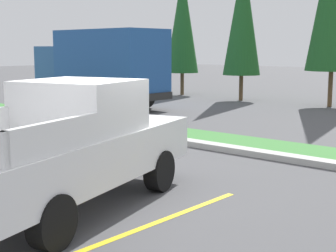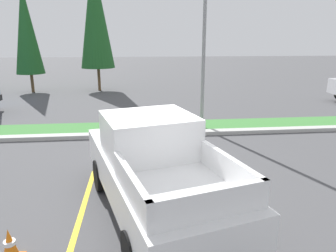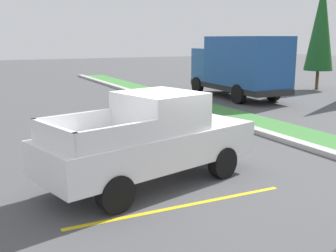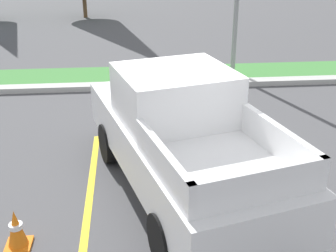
% 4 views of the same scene
% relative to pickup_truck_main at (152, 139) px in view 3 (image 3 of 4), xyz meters
% --- Properties ---
extents(ground_plane, '(120.00, 120.00, 0.00)m').
position_rel_pickup_truck_main_xyz_m(ground_plane, '(0.05, 0.50, -1.04)').
color(ground_plane, '#4C4C4F').
extents(parking_line_near, '(0.12, 4.80, 0.01)m').
position_rel_pickup_truck_main_xyz_m(parking_line_near, '(-1.54, -0.05, -1.04)').
color(parking_line_near, yellow).
rests_on(parking_line_near, ground).
extents(parking_line_far, '(0.12, 4.80, 0.01)m').
position_rel_pickup_truck_main_xyz_m(parking_line_far, '(1.56, -0.05, -1.04)').
color(parking_line_far, yellow).
rests_on(parking_line_far, ground).
extents(curb_strip, '(56.00, 0.40, 0.15)m').
position_rel_pickup_truck_main_xyz_m(curb_strip, '(0.05, 5.50, -0.97)').
color(curb_strip, '#B2B2AD').
rests_on(curb_strip, ground).
extents(pickup_truck_main, '(3.20, 5.53, 2.10)m').
position_rel_pickup_truck_main_xyz_m(pickup_truck_main, '(0.00, 0.00, 0.00)').
color(pickup_truck_main, black).
rests_on(pickup_truck_main, ground).
extents(cargo_truck_distant, '(6.86, 2.64, 3.40)m').
position_rel_pickup_truck_main_xyz_m(cargo_truck_distant, '(-10.56, 9.98, 0.81)').
color(cargo_truck_distant, black).
rests_on(cargo_truck_distant, ground).
extents(cypress_tree_leftmost, '(1.81, 1.81, 6.97)m').
position_rel_pickup_truck_main_xyz_m(cypress_tree_leftmost, '(-11.62, 16.97, 3.06)').
color(cypress_tree_leftmost, brown).
rests_on(cypress_tree_leftmost, ground).
extents(traffic_cone, '(0.36, 0.36, 0.60)m').
position_rel_pickup_truck_main_xyz_m(traffic_cone, '(-2.45, -1.24, -0.75)').
color(traffic_cone, orange).
rests_on(traffic_cone, ground).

